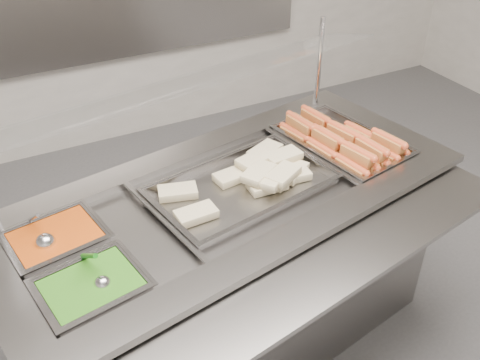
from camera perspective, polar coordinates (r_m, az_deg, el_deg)
name	(u,v)px	position (r m, az deg, el deg)	size (l,w,h in m)	color
steam_counter	(231,273)	(2.16, -0.97, -9.92)	(1.82, 1.05, 0.82)	slate
tray_rail	(322,272)	(1.66, 8.77, -9.68)	(1.66, 0.62, 0.05)	gray
sneeze_guard	(194,84)	(1.87, -4.92, 10.19)	(1.53, 0.53, 0.40)	silver
pan_hotdogs	(341,148)	(2.24, 10.70, 3.40)	(0.40, 0.55, 0.09)	gray
pan_wraps	(242,189)	(1.93, 0.21, -1.00)	(0.68, 0.47, 0.06)	gray
pan_beans	(57,245)	(1.81, -18.91, -6.55)	(0.31, 0.26, 0.09)	gray
pan_peas	(93,293)	(1.62, -15.41, -11.59)	(0.31, 0.26, 0.09)	gray
hotdogs_in_buns	(342,141)	(2.21, 10.86, 4.09)	(0.36, 0.50, 0.11)	#95541F
tortilla_wraps	(260,175)	(1.96, 2.11, 0.51)	(0.58, 0.31, 0.06)	beige
ladle	(45,241)	(1.77, -20.09, -6.15)	(0.06, 0.17, 0.14)	silver
serving_spoon	(100,279)	(1.59, -14.69, -10.16)	(0.06, 0.16, 0.13)	silver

